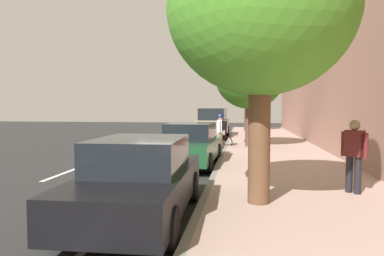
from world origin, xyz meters
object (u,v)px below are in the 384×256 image
Objects in this scene: cyclist_with_backpack at (221,128)px; street_tree_far_end at (250,78)px; street_tree_corner at (247,85)px; parked_suv_tan_far at (213,123)px; parked_sedan_black_second at (140,179)px; pedestrian_on_phone at (354,152)px; bicycle_at_curb at (217,141)px; street_tree_mid_block at (261,10)px; parked_sedan_green_mid at (191,145)px.

cyclist_with_backpack is 0.36× the size of street_tree_far_end.
cyclist_with_backpack is 12.15m from street_tree_corner.
parked_suv_tan_far reaches higher than cyclist_with_backpack.
parked_sedan_black_second is 2.52× the size of cyclist_with_backpack.
street_tree_corner is at bearing 95.88° from pedestrian_on_phone.
bicycle_at_curb is at bearing -83.51° from parked_suv_tan_far.
street_tree_far_end is 2.97× the size of pedestrian_on_phone.
cyclist_with_backpack is at bearing 111.40° from pedestrian_on_phone.
street_tree_mid_block is (2.30, -16.72, 2.95)m from parked_suv_tan_far.
street_tree_far_end is at bearing -7.20° from bicycle_at_curb.
bicycle_at_curb is at bearing 116.31° from cyclist_with_backpack.
street_tree_far_end is at bearing 10.36° from cyclist_with_backpack.
street_tree_mid_block is 21.81m from street_tree_corner.
bicycle_at_curb is at bearing 84.05° from parked_sedan_green_mid.
parked_suv_tan_far is at bearing -114.34° from street_tree_corner.
parked_sedan_green_mid is 4.89m from cyclist_with_backpack.
cyclist_with_backpack is 0.32× the size of street_tree_mid_block.
street_tree_corner is at bearing 90.00° from street_tree_mid_block.
street_tree_far_end is (1.37, 0.25, 2.42)m from cyclist_with_backpack.
street_tree_far_end reaches higher than parked_suv_tan_far.
cyclist_with_backpack reaches higher than parked_sedan_black_second.
cyclist_with_backpack is at bearing -96.66° from street_tree_corner.
parked_sedan_green_mid is 2.72× the size of pedestrian_on_phone.
parked_sedan_black_second is at bearing -158.82° from street_tree_mid_block.
parked_sedan_black_second and parked_sedan_green_mid have the same top height.
parked_suv_tan_far is 6.73m from cyclist_with_backpack.
street_tree_far_end reaches higher than parked_sedan_black_second.
parked_sedan_green_mid is at bearing -89.21° from parked_suv_tan_far.
bicycle_at_curb is at bearing 172.80° from street_tree_far_end.
pedestrian_on_phone is at bearing 27.51° from street_tree_mid_block.
parked_suv_tan_far is 2.68× the size of cyclist_with_backpack.
cyclist_with_backpack is at bearing -82.05° from parked_suv_tan_far.
parked_suv_tan_far is at bearing 96.49° from bicycle_at_curb.
parked_sedan_black_second is 0.80× the size of street_tree_mid_block.
street_tree_far_end is (2.30, -6.42, 2.47)m from parked_suv_tan_far.
street_tree_far_end reaches higher than bicycle_at_curb.
street_tree_far_end is at bearing 103.06° from pedestrian_on_phone.
parked_suv_tan_far reaches higher than bicycle_at_curb.
parked_sedan_green_mid is at bearing 89.41° from parked_sedan_black_second.
street_tree_corner reaches higher than cyclist_with_backpack.
bicycle_at_curb is 0.29× the size of street_tree_mid_block.
pedestrian_on_phone is at bearing -74.14° from parked_suv_tan_far.
street_tree_corner reaches higher than parked_sedan_green_mid.
pedestrian_on_phone reaches higher than parked_sedan_green_mid.
parked_sedan_black_second is at bearing -93.08° from bicycle_at_curb.
parked_sedan_green_mid is 0.94× the size of parked_suv_tan_far.
pedestrian_on_phone is at bearing -43.96° from parked_sedan_green_mid.
street_tree_far_end is (2.21, 11.16, 2.75)m from parked_sedan_black_second.
pedestrian_on_phone reaches higher than parked_sedan_black_second.
bicycle_at_curb is 11.92m from street_tree_corner.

